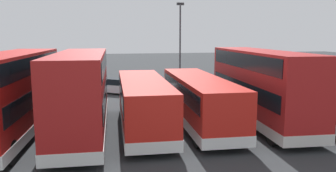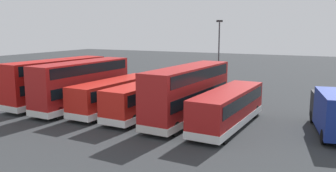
# 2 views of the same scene
# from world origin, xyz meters

# --- Properties ---
(ground_plane) EXTENTS (140.00, 140.00, 0.00)m
(ground_plane) POSITION_xyz_m (0.00, 0.00, 0.00)
(ground_plane) COLOR #2D3033
(bus_single_deck_near_end) EXTENTS (3.13, 10.71, 2.95)m
(bus_single_deck_near_end) POSITION_xyz_m (-9.19, 10.41, 1.62)
(bus_single_deck_near_end) COLOR #A51919
(bus_single_deck_near_end) RESTS_ON ground
(bus_double_decker_second) EXTENTS (3.30, 11.75, 4.55)m
(bus_double_decker_second) POSITION_xyz_m (-5.60, 9.89, 2.45)
(bus_double_decker_second) COLOR #A51919
(bus_double_decker_second) RESTS_ON ground
(bus_single_deck_third) EXTENTS (3.02, 11.13, 2.95)m
(bus_single_deck_third) POSITION_xyz_m (-1.71, 9.69, 1.62)
(bus_single_deck_third) COLOR red
(bus_single_deck_third) RESTS_ON ground
(bus_single_deck_fourth) EXTENTS (3.00, 10.56, 2.95)m
(bus_single_deck_fourth) POSITION_xyz_m (1.74, 9.93, 1.62)
(bus_single_deck_fourth) COLOR red
(bus_single_deck_fourth) RESTS_ON ground
(bus_double_decker_fifth) EXTENTS (3.03, 11.33, 4.55)m
(bus_double_decker_fifth) POSITION_xyz_m (5.20, 10.26, 2.45)
(bus_double_decker_fifth) COLOR #A51919
(bus_double_decker_fifth) RESTS_ON ground
(bus_double_decker_sixth) EXTENTS (3.46, 11.64, 4.55)m
(bus_double_decker_sixth) POSITION_xyz_m (8.80, 9.87, 2.45)
(bus_double_decker_sixth) COLOR #B71411
(bus_double_decker_sixth) RESTS_ON ground
(box_truck_blue) EXTENTS (3.85, 7.83, 3.20)m
(box_truck_blue) POSITION_xyz_m (-16.67, 8.75, 1.71)
(box_truck_blue) COLOR navy
(box_truck_blue) RESTS_ON ground
(car_hatchback_silver) EXTENTS (4.63, 4.18, 1.43)m
(car_hatchback_silver) POSITION_xyz_m (2.72, -2.67, 0.70)
(car_hatchback_silver) COLOR silver
(car_hatchback_silver) RESTS_ON ground
(car_small_green) EXTENTS (4.39, 2.78, 1.43)m
(car_small_green) POSITION_xyz_m (16.11, -2.86, 0.70)
(car_small_green) COLOR silver
(car_small_green) RESTS_ON ground
(lamp_post_tall) EXTENTS (0.70, 0.30, 8.63)m
(lamp_post_tall) POSITION_xyz_m (-3.80, -3.71, 5.01)
(lamp_post_tall) COLOR #38383D
(lamp_post_tall) RESTS_ON ground
(waste_bin_yellow) EXTENTS (0.60, 0.60, 0.95)m
(waste_bin_yellow) POSITION_xyz_m (-7.99, -1.78, 0.47)
(waste_bin_yellow) COLOR #197F33
(waste_bin_yellow) RESTS_ON ground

